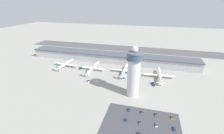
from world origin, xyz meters
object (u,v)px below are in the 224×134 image
object	(u,v)px
car_black_suv	(129,110)
car_red_hatchback	(174,129)
service_truck_catering	(88,81)
service_truck_water	(153,84)
airplane_gate_delta	(160,75)
car_blue_compact	(156,115)
car_grey_coupe	(140,122)
service_truck_baggage	(123,78)
car_white_wagon	(172,117)
car_navy_sedan	(142,112)
service_truck_fuel	(80,68)
car_yellow_taxi	(157,125)
car_maroon_suv	(126,120)
car_silver_sedan	(139,134)
airplane_gate_alpha	(65,64)
airplane_gate_bravo	(93,68)
airplane_gate_charlie	(124,70)

from	to	relation	value
car_black_suv	car_red_hatchback	world-z (taller)	car_black_suv
service_truck_catering	service_truck_water	xyz separation A→B (m)	(79.96, 12.20, 0.27)
airplane_gate_delta	service_truck_catering	xyz separation A→B (m)	(-87.68, -32.89, -3.54)
car_blue_compact	car_grey_coupe	world-z (taller)	car_blue_compact
service_truck_baggage	car_white_wagon	size ratio (longest dim) A/B	1.47
car_navy_sedan	service_truck_fuel	bearing A→B (deg)	142.27
airplane_gate_delta	car_black_suv	distance (m)	80.05
car_yellow_taxi	car_black_suv	bearing A→B (deg)	151.99
airplane_gate_delta	car_maroon_suv	bearing A→B (deg)	-108.58
service_truck_water	car_yellow_taxi	distance (m)	67.05
service_truck_water	car_silver_sedan	bearing A→B (deg)	-96.84
service_truck_catering	car_maroon_suv	world-z (taller)	service_truck_catering
service_truck_baggage	car_silver_sedan	size ratio (longest dim) A/B	1.51
airplane_gate_delta	car_grey_coupe	distance (m)	89.88
airplane_gate_alpha	car_red_hatchback	xyz separation A→B (m)	(150.57, -90.54, -3.68)
airplane_gate_bravo	car_silver_sedan	world-z (taller)	airplane_gate_bravo
airplane_gate_bravo	car_maroon_suv	world-z (taller)	airplane_gate_bravo
airplane_gate_alpha	car_silver_sedan	size ratio (longest dim) A/B	8.90
service_truck_water	car_white_wagon	bearing A→B (deg)	-72.70
car_yellow_taxi	car_grey_coupe	bearing A→B (deg)	-178.12
car_black_suv	car_grey_coupe	world-z (taller)	car_black_suv
airplane_gate_delta	car_yellow_taxi	distance (m)	87.85
car_black_suv	service_truck_catering	bearing A→B (deg)	144.62
airplane_gate_bravo	service_truck_water	xyz separation A→B (m)	(86.73, -20.24, -3.12)
airplane_gate_charlie	car_maroon_suv	bearing A→B (deg)	-78.64
airplane_gate_delta	car_silver_sedan	xyz separation A→B (m)	(-17.35, -100.95, -3.77)
car_blue_compact	car_white_wagon	world-z (taller)	car_blue_compact
service_truck_fuel	airplane_gate_charlie	bearing A→B (deg)	2.22
airplane_gate_bravo	service_truck_baggage	world-z (taller)	airplane_gate_bravo
airplane_gate_charlie	car_grey_coupe	xyz separation A→B (m)	(30.66, -91.55, -3.51)
service_truck_catering	car_black_suv	distance (m)	71.77
service_truck_catering	service_truck_fuel	distance (m)	43.51
airplane_gate_alpha	car_grey_coupe	size ratio (longest dim) A/B	9.12
service_truck_baggage	airplane_gate_alpha	bearing A→B (deg)	170.81
service_truck_baggage	airplane_gate_charlie	bearing A→B (deg)	93.92
service_truck_catering	car_navy_sedan	distance (m)	82.02
car_white_wagon	car_navy_sedan	bearing A→B (deg)	179.75
service_truck_baggage	airplane_gate_bravo	bearing A→B (deg)	165.29
airplane_gate_delta	service_truck_fuel	distance (m)	115.19
car_silver_sedan	car_blue_compact	distance (m)	29.06
airplane_gate_bravo	car_grey_coupe	world-z (taller)	airplane_gate_bravo
airplane_gate_charlie	service_truck_water	size ratio (longest dim) A/B	5.44
service_truck_catering	airplane_gate_alpha	bearing A→B (deg)	146.70
airplane_gate_delta	airplane_gate_charlie	bearing A→B (deg)	175.89
airplane_gate_delta	service_truck_baggage	xyz separation A→B (m)	(-46.98, -12.91, -3.54)
airplane_gate_charlie	car_yellow_taxi	world-z (taller)	airplane_gate_charlie
car_maroon_suv	car_red_hatchback	world-z (taller)	car_maroon_suv
car_blue_compact	car_red_hatchback	xyz separation A→B (m)	(13.79, -13.33, -0.07)
car_maroon_suv	car_white_wagon	world-z (taller)	car_white_wagon
airplane_gate_delta	car_yellow_taxi	world-z (taller)	airplane_gate_delta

